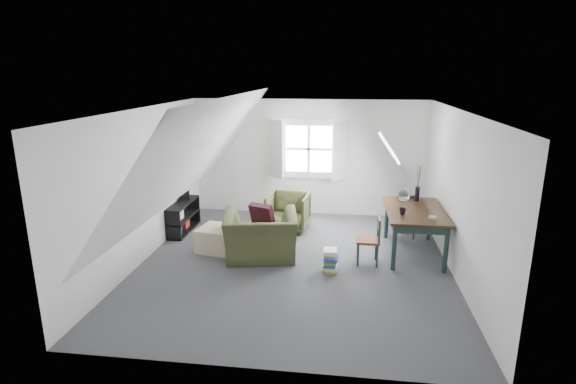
# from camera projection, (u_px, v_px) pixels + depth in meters

# --- Properties ---
(floor) EXTENTS (5.50, 5.50, 0.00)m
(floor) POSITION_uv_depth(u_px,v_px,m) (294.00, 263.00, 7.40)
(floor) COLOR #45464A
(floor) RESTS_ON ground
(ceiling) EXTENTS (5.50, 5.50, 0.00)m
(ceiling) POSITION_uv_depth(u_px,v_px,m) (295.00, 110.00, 6.75)
(ceiling) COLOR white
(ceiling) RESTS_ON wall_back
(wall_back) EXTENTS (5.00, 0.00, 5.00)m
(wall_back) POSITION_uv_depth(u_px,v_px,m) (309.00, 158.00, 9.71)
(wall_back) COLOR silver
(wall_back) RESTS_ON ground
(wall_front) EXTENTS (5.00, 0.00, 5.00)m
(wall_front) POSITION_uv_depth(u_px,v_px,m) (262.00, 261.00, 4.44)
(wall_front) COLOR silver
(wall_front) RESTS_ON ground
(wall_left) EXTENTS (0.00, 5.50, 5.50)m
(wall_left) POSITION_uv_depth(u_px,v_px,m) (144.00, 185.00, 7.38)
(wall_left) COLOR silver
(wall_left) RESTS_ON ground
(wall_right) EXTENTS (0.00, 5.50, 5.50)m
(wall_right) POSITION_uv_depth(u_px,v_px,m) (459.00, 196.00, 6.76)
(wall_right) COLOR silver
(wall_right) RESTS_ON ground
(slope_left) EXTENTS (3.19, 5.50, 4.48)m
(slope_left) POSITION_uv_depth(u_px,v_px,m) (198.00, 155.00, 7.13)
(slope_left) COLOR white
(slope_left) RESTS_ON wall_left
(slope_right) EXTENTS (3.19, 5.50, 4.48)m
(slope_right) POSITION_uv_depth(u_px,v_px,m) (397.00, 160.00, 6.75)
(slope_right) COLOR white
(slope_right) RESTS_ON wall_right
(dormer_window) EXTENTS (1.71, 0.35, 1.30)m
(dormer_window) POSITION_uv_depth(u_px,v_px,m) (309.00, 149.00, 9.58)
(dormer_window) COLOR white
(dormer_window) RESTS_ON wall_back
(skylight) EXTENTS (0.35, 0.75, 0.47)m
(skylight) POSITION_uv_depth(u_px,v_px,m) (389.00, 148.00, 8.00)
(skylight) COLOR white
(skylight) RESTS_ON slope_right
(armchair_near) EXTENTS (1.37, 1.24, 0.78)m
(armchair_near) POSITION_uv_depth(u_px,v_px,m) (261.00, 257.00, 7.64)
(armchair_near) COLOR #3D4322
(armchair_near) RESTS_ON floor
(armchair_far) EXTENTS (0.86, 0.88, 0.74)m
(armchair_far) POSITION_uv_depth(u_px,v_px,m) (288.00, 229.00, 9.02)
(armchair_far) COLOR #3D4322
(armchair_far) RESTS_ON floor
(throw_pillow) EXTENTS (0.47, 0.37, 0.43)m
(throw_pillow) POSITION_uv_depth(u_px,v_px,m) (262.00, 215.00, 7.60)
(throw_pillow) COLOR #3A101C
(throw_pillow) RESTS_ON armchair_near
(ottoman) EXTENTS (0.73, 0.73, 0.42)m
(ottoman) POSITION_uv_depth(u_px,v_px,m) (218.00, 239.00, 7.91)
(ottoman) COLOR #BBAD8C
(ottoman) RESTS_ON floor
(dining_table) EXTENTS (0.96, 1.60, 0.80)m
(dining_table) POSITION_uv_depth(u_px,v_px,m) (415.00, 215.00, 7.62)
(dining_table) COLOR #301D0F
(dining_table) RESTS_ON floor
(demijohn) EXTENTS (0.21, 0.21, 0.29)m
(demijohn) POSITION_uv_depth(u_px,v_px,m) (404.00, 195.00, 8.01)
(demijohn) COLOR silver
(demijohn) RESTS_ON dining_table
(vase_twigs) EXTENTS (0.08, 0.09, 0.65)m
(vase_twigs) POSITION_uv_depth(u_px,v_px,m) (417.00, 193.00, 8.07)
(vase_twigs) COLOR black
(vase_twigs) RESTS_ON dining_table
(cup) EXTENTS (0.14, 0.14, 0.10)m
(cup) POSITION_uv_depth(u_px,v_px,m) (402.00, 214.00, 7.33)
(cup) COLOR black
(cup) RESTS_ON dining_table
(paper_box) EXTENTS (0.13, 0.10, 0.04)m
(paper_box) POSITION_uv_depth(u_px,v_px,m) (432.00, 217.00, 7.13)
(paper_box) COLOR white
(paper_box) RESTS_ON dining_table
(dining_chair_far) EXTENTS (0.41, 0.41, 0.86)m
(dining_chair_far) POSITION_uv_depth(u_px,v_px,m) (405.00, 214.00, 8.49)
(dining_chair_far) COLOR brown
(dining_chair_far) RESTS_ON floor
(dining_chair_near) EXTENTS (0.37, 0.37, 0.79)m
(dining_chair_near) POSITION_uv_depth(u_px,v_px,m) (370.00, 239.00, 7.31)
(dining_chair_near) COLOR brown
(dining_chair_near) RESTS_ON floor
(media_shelf) EXTENTS (0.38, 1.14, 0.59)m
(media_shelf) POSITION_uv_depth(u_px,v_px,m) (181.00, 218.00, 8.82)
(media_shelf) COLOR black
(media_shelf) RESTS_ON floor
(electronics_box) EXTENTS (0.26, 0.30, 0.21)m
(electronics_box) POSITION_uv_depth(u_px,v_px,m) (185.00, 195.00, 8.99)
(electronics_box) COLOR black
(electronics_box) RESTS_ON media_shelf
(magazine_stack) EXTENTS (0.27, 0.32, 0.36)m
(magazine_stack) POSITION_uv_depth(u_px,v_px,m) (331.00, 261.00, 7.07)
(magazine_stack) COLOR #B29933
(magazine_stack) RESTS_ON floor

